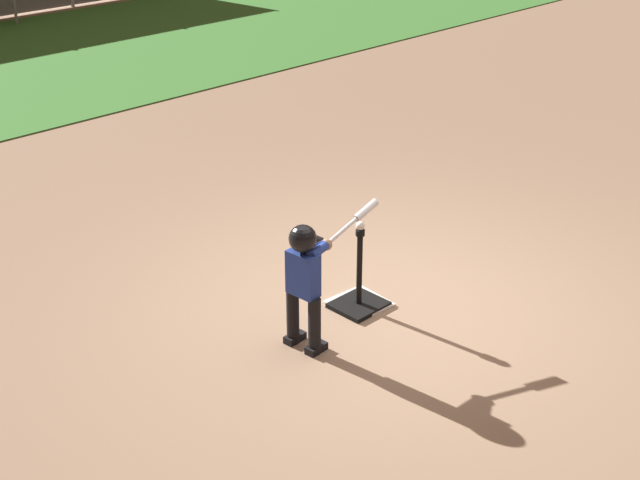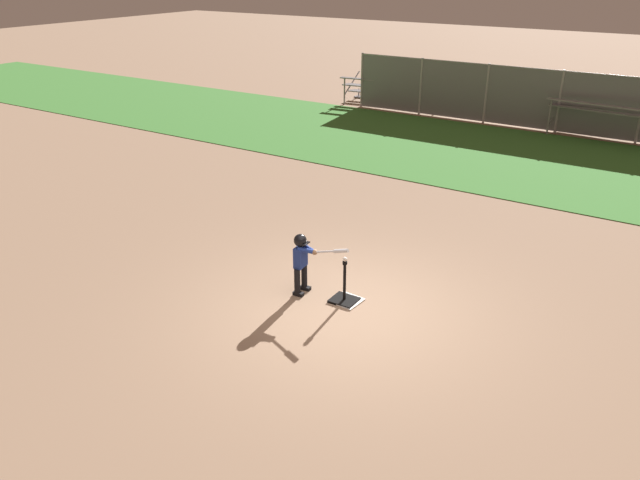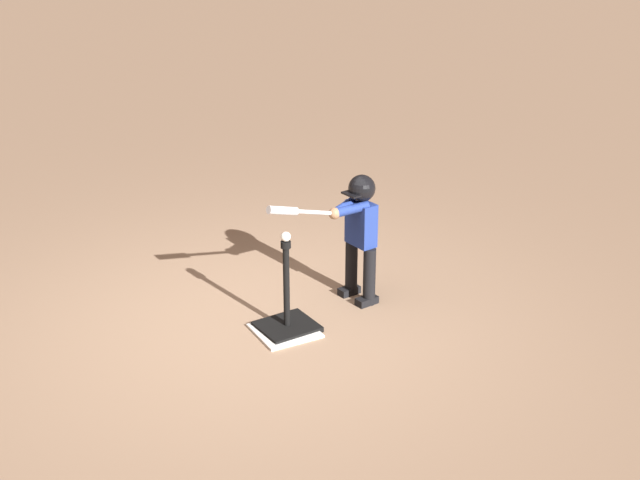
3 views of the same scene
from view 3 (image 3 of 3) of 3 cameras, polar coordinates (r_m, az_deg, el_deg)
name	(u,v)px [view 3 (image 3 of 3)]	position (r m, az deg, el deg)	size (l,w,h in m)	color
ground_plane	(252,325)	(6.84, -4.40, -5.47)	(90.00, 90.00, 0.00)	#93755B
home_plate	(285,331)	(6.74, -2.26, -5.82)	(0.44, 0.44, 0.02)	white
batting_tee	(287,317)	(6.73, -2.13, -4.94)	(0.42, 0.38, 0.72)	black
batter_child	(357,224)	(6.95, 2.41, 1.06)	(0.97, 0.33, 1.05)	black
baseball	(286,237)	(6.45, -2.21, 0.21)	(0.07, 0.07, 0.07)	white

